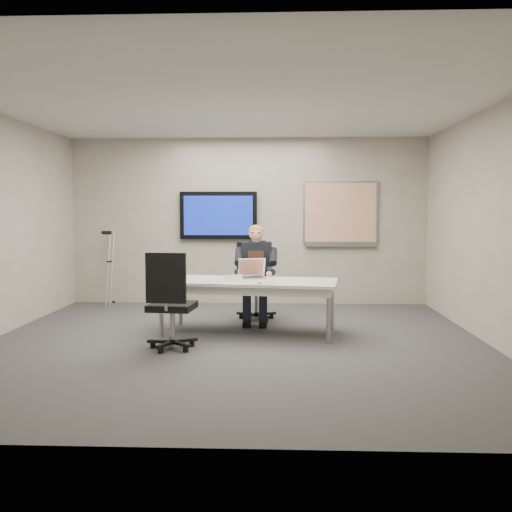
{
  "coord_description": "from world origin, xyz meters",
  "views": [
    {
      "loc": [
        0.53,
        -6.64,
        1.56
      ],
      "look_at": [
        0.23,
        0.62,
        1.0
      ],
      "focal_mm": 40.0,
      "sensor_mm": 36.0,
      "label": 1
    }
  ],
  "objects_px": {
    "office_chair_near": "(171,319)",
    "seated_person": "(256,283)",
    "office_chair_far": "(255,295)",
    "laptop": "(251,273)",
    "conference_table": "(249,286)"
  },
  "relations": [
    {
      "from": "conference_table",
      "to": "seated_person",
      "type": "distance_m",
      "value": 0.72
    },
    {
      "from": "seated_person",
      "to": "laptop",
      "type": "relative_size",
      "value": 3.26
    },
    {
      "from": "laptop",
      "to": "office_chair_far",
      "type": "bearing_deg",
      "value": 73.67
    },
    {
      "from": "office_chair_near",
      "to": "seated_person",
      "type": "distance_m",
      "value": 1.88
    },
    {
      "from": "conference_table",
      "to": "office_chair_near",
      "type": "relative_size",
      "value": 2.1
    },
    {
      "from": "office_chair_far",
      "to": "conference_table",
      "type": "bearing_deg",
      "value": -112.68
    },
    {
      "from": "office_chair_far",
      "to": "office_chair_near",
      "type": "relative_size",
      "value": 1.0
    },
    {
      "from": "conference_table",
      "to": "seated_person",
      "type": "xyz_separation_m",
      "value": [
        0.06,
        0.72,
        -0.05
      ]
    },
    {
      "from": "office_chair_near",
      "to": "laptop",
      "type": "height_order",
      "value": "office_chair_near"
    },
    {
      "from": "office_chair_far",
      "to": "office_chair_near",
      "type": "distance_m",
      "value": 2.09
    },
    {
      "from": "conference_table",
      "to": "laptop",
      "type": "height_order",
      "value": "laptop"
    },
    {
      "from": "office_chair_far",
      "to": "laptop",
      "type": "height_order",
      "value": "office_chair_far"
    },
    {
      "from": "conference_table",
      "to": "office_chair_far",
      "type": "distance_m",
      "value": 1.01
    },
    {
      "from": "office_chair_near",
      "to": "laptop",
      "type": "relative_size",
      "value": 2.64
    },
    {
      "from": "office_chair_far",
      "to": "seated_person",
      "type": "height_order",
      "value": "seated_person"
    }
  ]
}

